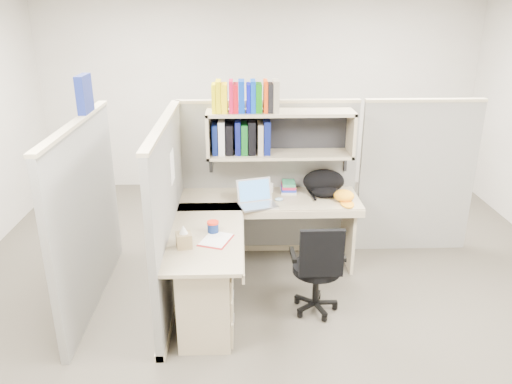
{
  "coord_description": "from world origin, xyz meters",
  "views": [
    {
      "loc": [
        -0.28,
        -3.94,
        2.53
      ],
      "look_at": [
        -0.14,
        0.25,
        0.92
      ],
      "focal_mm": 35.0,
      "sensor_mm": 36.0,
      "label": 1
    }
  ],
  "objects_px": {
    "backpack": "(324,183)",
    "snack_canister": "(213,227)",
    "task_chair": "(317,282)",
    "desk": "(227,269)",
    "laptop": "(258,194)"
  },
  "relations": [
    {
      "from": "backpack",
      "to": "laptop",
      "type": "bearing_deg",
      "value": -147.27
    },
    {
      "from": "laptop",
      "to": "backpack",
      "type": "relative_size",
      "value": 0.82
    },
    {
      "from": "desk",
      "to": "snack_canister",
      "type": "height_order",
      "value": "snack_canister"
    },
    {
      "from": "backpack",
      "to": "snack_canister",
      "type": "relative_size",
      "value": 4.21
    },
    {
      "from": "snack_canister",
      "to": "laptop",
      "type": "bearing_deg",
      "value": 54.32
    },
    {
      "from": "snack_canister",
      "to": "task_chair",
      "type": "relative_size",
      "value": 0.11
    },
    {
      "from": "desk",
      "to": "snack_canister",
      "type": "relative_size",
      "value": 17.89
    },
    {
      "from": "desk",
      "to": "laptop",
      "type": "xyz_separation_m",
      "value": [
        0.29,
        0.65,
        0.41
      ]
    },
    {
      "from": "desk",
      "to": "snack_canister",
      "type": "bearing_deg",
      "value": 135.09
    },
    {
      "from": "desk",
      "to": "task_chair",
      "type": "bearing_deg",
      "value": -0.83
    },
    {
      "from": "backpack",
      "to": "task_chair",
      "type": "bearing_deg",
      "value": -91.21
    },
    {
      "from": "snack_canister",
      "to": "task_chair",
      "type": "distance_m",
      "value": 1.0
    },
    {
      "from": "laptop",
      "to": "snack_canister",
      "type": "height_order",
      "value": "laptop"
    },
    {
      "from": "laptop",
      "to": "snack_canister",
      "type": "bearing_deg",
      "value": -141.89
    },
    {
      "from": "desk",
      "to": "task_chair",
      "type": "distance_m",
      "value": 0.77
    }
  ]
}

